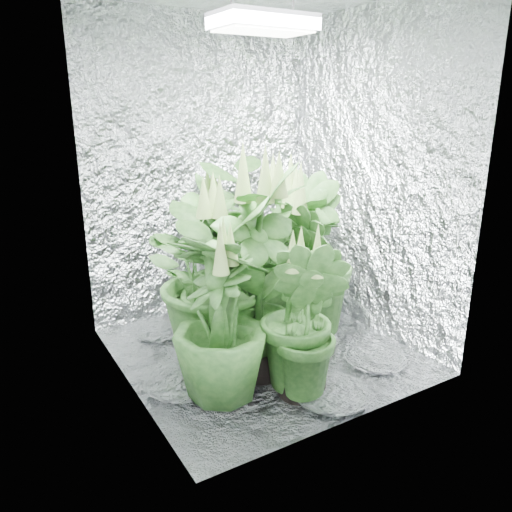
{
  "coord_description": "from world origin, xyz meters",
  "views": [
    {
      "loc": [
        -1.43,
        -2.31,
        1.46
      ],
      "look_at": [
        -0.04,
        0.0,
        0.61
      ],
      "focal_mm": 35.0,
      "sensor_mm": 36.0,
      "label": 1
    }
  ],
  "objects": [
    {
      "name": "plant_b",
      "position": [
        0.01,
        0.62,
        0.49
      ],
      "size": [
        0.66,
        0.66,
        1.05
      ],
      "rotation": [
        0.0,
        0.0,
        0.38
      ],
      "color": "black",
      "rests_on": "ground"
    },
    {
      "name": "plant_f",
      "position": [
        -0.14,
        -0.19,
        0.58
      ],
      "size": [
        0.85,
        0.85,
        1.24
      ],
      "rotation": [
        0.0,
        0.0,
        3.99
      ],
      "color": "black",
      "rests_on": "ground"
    },
    {
      "name": "grow_lamp",
      "position": [
        0.0,
        0.0,
        1.83
      ],
      "size": [
        0.5,
        0.3,
        0.22
      ],
      "color": "gray",
      "rests_on": "ceiling"
    },
    {
      "name": "plant_a",
      "position": [
        -0.25,
        0.09,
        0.52
      ],
      "size": [
        1.04,
        1.04,
        1.1
      ],
      "rotation": [
        0.0,
        0.0,
        0.16
      ],
      "color": "black",
      "rests_on": "ground"
    },
    {
      "name": "ground",
      "position": [
        0.0,
        0.0,
        0.0
      ],
      "size": [
        1.6,
        1.6,
        0.0
      ],
      "primitive_type": "plane",
      "color": "silver",
      "rests_on": "ground"
    },
    {
      "name": "plant_g",
      "position": [
        -0.06,
        -0.49,
        0.42
      ],
      "size": [
        0.6,
        0.6,
        0.91
      ],
      "rotation": [
        0.0,
        0.0,
        5.12
      ],
      "color": "black",
      "rests_on": "ground"
    },
    {
      "name": "plant_d",
      "position": [
        -0.43,
        -0.32,
        0.43
      ],
      "size": [
        0.67,
        0.67,
        0.94
      ],
      "rotation": [
        0.0,
        0.0,
        2.23
      ],
      "color": "black",
      "rests_on": "ground"
    },
    {
      "name": "plant_c",
      "position": [
        0.39,
        0.07,
        0.51
      ],
      "size": [
        0.71,
        0.71,
        1.11
      ],
      "rotation": [
        0.0,
        0.0,
        1.92
      ],
      "color": "black",
      "rests_on": "ground"
    },
    {
      "name": "circulation_fan",
      "position": [
        0.62,
        0.2,
        0.13
      ],
      "size": [
        0.14,
        0.28,
        0.32
      ],
      "rotation": [
        0.0,
        0.0,
        0.16
      ],
      "color": "black",
      "rests_on": "ground"
    },
    {
      "name": "plant_e",
      "position": [
        0.3,
        0.32,
        0.55
      ],
      "size": [
        1.0,
        1.0,
        1.15
      ],
      "rotation": [
        0.0,
        0.0,
        3.19
      ],
      "color": "black",
      "rests_on": "ground"
    },
    {
      "name": "plant_label",
      "position": [
        -0.01,
        -0.52,
        0.3
      ],
      "size": [
        0.05,
        0.05,
        0.08
      ],
      "primitive_type": "cube",
      "rotation": [
        -0.21,
        0.0,
        0.75
      ],
      "color": "white",
      "rests_on": "plant_g"
    },
    {
      "name": "walls",
      "position": [
        0.0,
        0.0,
        1.0
      ],
      "size": [
        1.62,
        1.62,
        2.0
      ],
      "color": "silver",
      "rests_on": "ground"
    }
  ]
}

